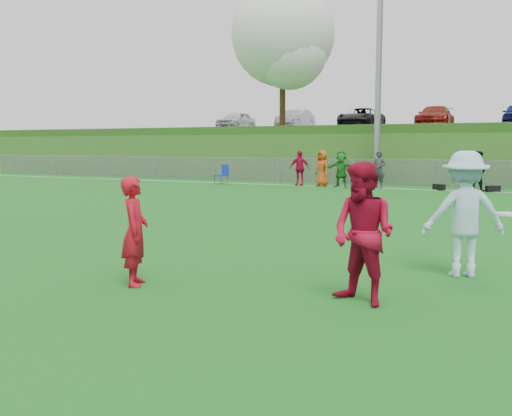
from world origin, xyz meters
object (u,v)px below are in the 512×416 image
Objects in this scene: player_red_center at (363,234)px; recycling_bin at (357,179)px; player_blue at (464,214)px; frisbee at (507,214)px; player_red_left at (135,231)px.

recycling_bin is (-5.37, 18.16, -0.47)m from player_red_center.
player_blue reaches higher than frisbee.
recycling_bin is (-6.93, 17.15, -0.68)m from frisbee.
frisbee is (1.56, 1.01, 0.22)m from player_red_center.
player_blue is at bearing 119.33° from frisbee.
player_red_center reaches higher than frisbee.
player_blue is (4.05, 2.60, 0.17)m from player_red_left.
player_red_left is 4.92m from frisbee.
player_red_left is 3.16m from player_red_center.
player_red_center reaches higher than player_red_left.
player_red_center is (3.12, 0.47, 0.12)m from player_red_left.
player_red_left is at bearing -162.43° from frisbee.
player_blue reaches higher than player_red_center.
player_red_center is 5.89× the size of frisbee.
player_blue is 17.23m from recycling_bin.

